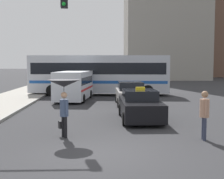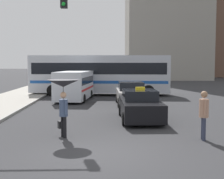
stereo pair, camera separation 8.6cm
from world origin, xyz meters
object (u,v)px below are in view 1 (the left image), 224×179
Objects in this scene: pedestrian_with_umbrella at (64,90)px; taxi at (140,106)px; ambulance_van at (74,84)px; city_bus at (99,73)px; traffic_light at (10,26)px; sedan_red at (131,94)px; pedestrian_man at (204,111)px.

taxi is at bearing -72.27° from pedestrian_with_umbrella.
ambulance_van is at bearing -64.50° from taxi.
ambulance_van reaches higher than pedestrian_with_umbrella.
city_bus is 1.95× the size of traffic_light.
city_bus is (-2.12, 6.40, 1.19)m from sedan_red.
taxi is 2.04× the size of pedestrian_with_umbrella.
ambulance_van is at bearing -26.54° from pedestrian_with_umbrella.
sedan_red is 6.84m from city_bus.
taxi is 0.71× the size of traffic_light.
city_bus is at bearing 74.81° from traffic_light.
pedestrian_with_umbrella is 5.12m from pedestrian_man.
pedestrian_with_umbrella reaches higher than sedan_red.
taxi is 2.48× the size of pedestrian_man.
city_bus reaches higher than pedestrian_with_umbrella.
city_bus is 6.80× the size of pedestrian_man.
city_bus reaches higher than pedestrian_man.
pedestrian_man is at bearing 121.62° from ambulance_van.
taxi is 4.93m from pedestrian_with_umbrella.
pedestrian_with_umbrella is 4.03m from traffic_light.
traffic_light reaches higher than pedestrian_with_umbrella.
pedestrian_with_umbrella is (-3.26, -3.53, 1.10)m from taxi.
city_bus reaches higher than ambulance_van.
sedan_red is at bearing -163.97° from pedestrian_man.
city_bus is 5.61× the size of pedestrian_with_umbrella.
city_bus reaches higher than taxi.
taxi is at bearing 15.20° from traffic_light.
traffic_light reaches higher than sedan_red.
ambulance_van is 0.90× the size of traffic_light.
taxi is 0.79× the size of ambulance_van.
traffic_light is at bearing -9.89° from city_bus.
traffic_light reaches higher than city_bus.
pedestrian_man is at bearing 18.70° from city_bus.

